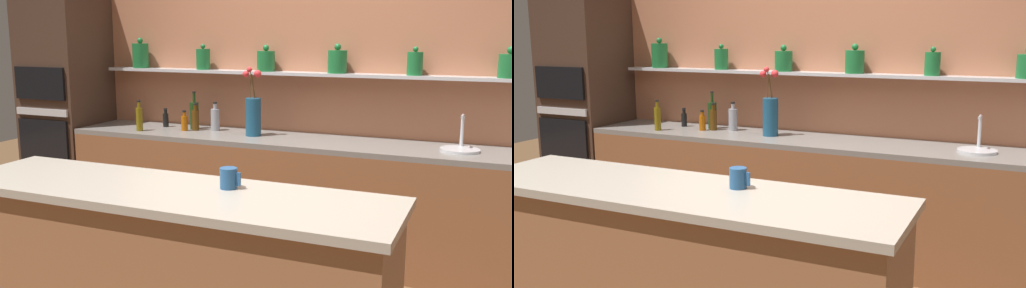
% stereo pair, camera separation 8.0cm
% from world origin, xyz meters
% --- Properties ---
extents(back_wall_unit, '(5.20, 0.28, 2.60)m').
position_xyz_m(back_wall_unit, '(-0.00, 1.60, 1.30)').
color(back_wall_unit, '#A86647').
rests_on(back_wall_unit, ground_plane).
extents(back_counter_unit, '(3.71, 0.62, 0.92)m').
position_xyz_m(back_counter_unit, '(-0.09, 1.24, 0.46)').
color(back_counter_unit, brown).
rests_on(back_counter_unit, ground_plane).
extents(oven_tower, '(0.64, 0.64, 2.13)m').
position_xyz_m(oven_tower, '(-2.28, 1.24, 1.06)').
color(oven_tower, '#3D281E').
rests_on(oven_tower, ground_plane).
extents(flower_vase, '(0.16, 0.14, 0.55)m').
position_xyz_m(flower_vase, '(-0.41, 1.24, 1.10)').
color(flower_vase, navy).
rests_on(flower_vase, back_counter_unit).
extents(sink_fixture, '(0.27, 0.27, 0.25)m').
position_xyz_m(sink_fixture, '(1.15, 1.25, 0.95)').
color(sink_fixture, '#B7B7BC').
rests_on(sink_fixture, back_counter_unit).
extents(bottle_spirit_0, '(0.06, 0.06, 0.23)m').
position_xyz_m(bottle_spirit_0, '(-0.96, 1.28, 1.02)').
color(bottle_spirit_0, '#4C2D0C').
rests_on(bottle_spirit_0, back_counter_unit).
extents(bottle_sauce_1, '(0.05, 0.05, 0.17)m').
position_xyz_m(bottle_sauce_1, '(-1.04, 1.23, 0.99)').
color(bottle_sauce_1, '#9E4C0A').
rests_on(bottle_sauce_1, back_counter_unit).
extents(bottle_wine_2, '(0.08, 0.08, 0.32)m').
position_xyz_m(bottle_wine_2, '(-1.01, 1.35, 1.04)').
color(bottle_wine_2, '#193814').
rests_on(bottle_wine_2, back_counter_unit).
extents(bottle_spirit_3, '(0.08, 0.08, 0.24)m').
position_xyz_m(bottle_spirit_3, '(-0.80, 1.34, 1.02)').
color(bottle_spirit_3, gray).
rests_on(bottle_spirit_3, back_counter_unit).
extents(bottle_sauce_4, '(0.05, 0.05, 0.16)m').
position_xyz_m(bottle_sauce_4, '(-1.29, 1.35, 0.99)').
color(bottle_sauce_4, black).
rests_on(bottle_sauce_4, back_counter_unit).
extents(bottle_oil_5, '(0.06, 0.06, 0.26)m').
position_xyz_m(bottle_oil_5, '(-1.38, 1.08, 1.03)').
color(bottle_oil_5, brown).
rests_on(bottle_oil_5, back_counter_unit).
extents(coffee_mug, '(0.10, 0.08, 0.10)m').
position_xyz_m(coffee_mug, '(0.27, -0.58, 1.07)').
color(coffee_mug, '#235184').
rests_on(coffee_mug, island_counter).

